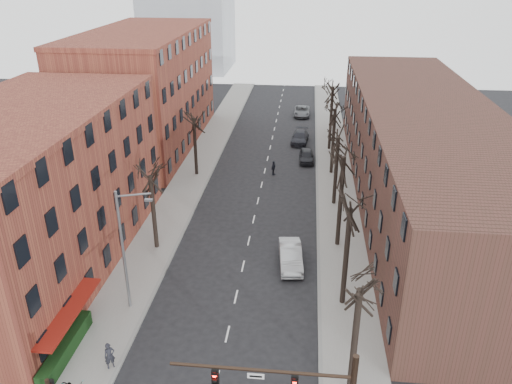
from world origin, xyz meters
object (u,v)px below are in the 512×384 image
(parked_car_near, at_px, (307,156))
(pedestrian_a, at_px, (110,356))
(parked_car_mid, at_px, (300,137))
(silver_sedan, at_px, (291,256))

(parked_car_near, height_order, pedestrian_a, pedestrian_a)
(parked_car_near, relative_size, pedestrian_a, 2.45)
(parked_car_mid, bearing_deg, pedestrian_a, -98.55)
(silver_sedan, height_order, parked_car_mid, silver_sedan)
(silver_sedan, relative_size, pedestrian_a, 2.85)
(parked_car_mid, xyz_separation_m, pedestrian_a, (-10.20, -42.11, 0.28))
(pedestrian_a, bearing_deg, parked_car_mid, 40.08)
(silver_sedan, relative_size, parked_car_near, 1.16)
(parked_car_near, bearing_deg, silver_sedan, -94.16)
(parked_car_near, distance_m, pedestrian_a, 36.95)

